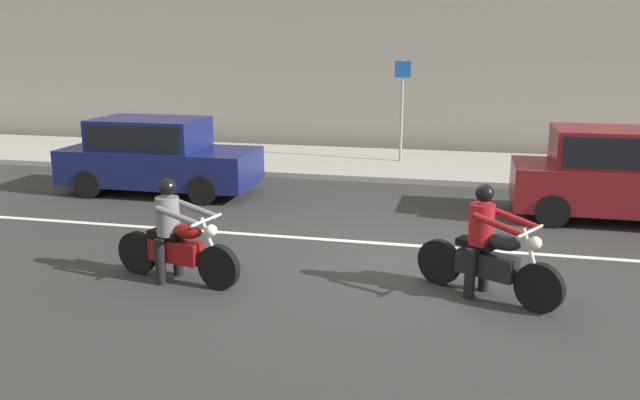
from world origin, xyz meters
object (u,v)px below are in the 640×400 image
object	(u,v)px
motorcycle_with_rider_gray	(175,240)
parked_sedan_navy	(157,155)
motorcycle_with_rider_crimson	(487,252)
parked_hatchback_maroon	(614,174)
street_sign_post	(402,101)

from	to	relation	value
motorcycle_with_rider_gray	parked_sedan_navy	bearing A→B (deg)	119.20
motorcycle_with_rider_crimson	parked_sedan_navy	xyz separation A→B (m)	(-7.26, 4.74, 0.24)
motorcycle_with_rider_gray	motorcycle_with_rider_crimson	xyz separation A→B (m)	(4.39, 0.39, 0.02)
parked_hatchback_maroon	street_sign_post	size ratio (longest dim) A/B	1.35
parked_sedan_navy	street_sign_post	size ratio (longest dim) A/B	1.59
motorcycle_with_rider_gray	parked_sedan_navy	world-z (taller)	parked_sedan_navy
parked_sedan_navy	street_sign_post	distance (m)	6.91
motorcycle_with_rider_crimson	parked_sedan_navy	bearing A→B (deg)	146.86
motorcycle_with_rider_crimson	motorcycle_with_rider_gray	bearing A→B (deg)	-174.90
motorcycle_with_rider_gray	parked_hatchback_maroon	size ratio (longest dim) A/B	0.56
motorcycle_with_rider_crimson	street_sign_post	bearing A→B (deg)	103.16
motorcycle_with_rider_gray	parked_hatchback_maroon	world-z (taller)	parked_hatchback_maroon
motorcycle_with_rider_gray	street_sign_post	world-z (taller)	street_sign_post
parked_hatchback_maroon	motorcycle_with_rider_gray	bearing A→B (deg)	-143.93
parked_sedan_navy	motorcycle_with_rider_crimson	bearing A→B (deg)	-33.14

